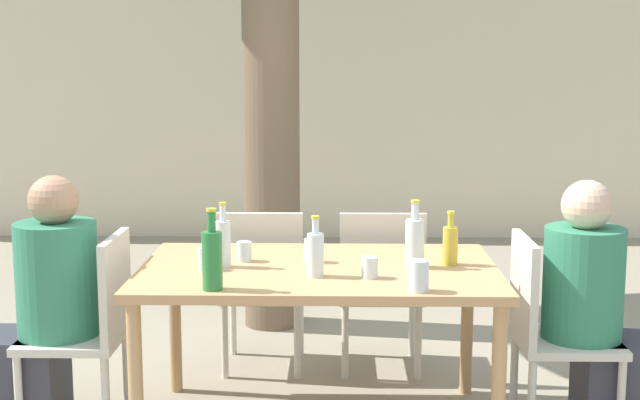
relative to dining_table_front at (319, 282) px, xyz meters
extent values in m
cube|color=beige|center=(0.00, 4.42, 0.72)|extent=(10.00, 0.08, 2.80)
cylinder|color=brown|center=(-0.32, 1.60, 0.55)|extent=(0.35, 0.35, 2.45)
cube|color=tan|center=(0.00, 0.00, 0.05)|extent=(1.57, 0.99, 0.04)
cylinder|color=tan|center=(-0.73, -0.44, -0.32)|extent=(0.06, 0.06, 0.71)
cylinder|color=tan|center=(0.73, -0.44, -0.32)|extent=(0.06, 0.06, 0.71)
cylinder|color=tan|center=(-0.73, 0.44, -0.32)|extent=(0.06, 0.06, 0.71)
cylinder|color=tan|center=(0.73, 0.44, -0.32)|extent=(0.06, 0.06, 0.71)
cube|color=beige|center=(-1.11, 0.00, -0.26)|extent=(0.44, 0.44, 0.04)
cube|color=beige|center=(-0.91, 0.00, -0.02)|extent=(0.04, 0.44, 0.45)
cylinder|color=beige|center=(-1.30, 0.19, -0.48)|extent=(0.04, 0.04, 0.40)
cylinder|color=beige|center=(-1.30, -0.19, -0.48)|extent=(0.04, 0.04, 0.40)
cylinder|color=beige|center=(-0.92, 0.19, -0.48)|extent=(0.04, 0.04, 0.40)
cylinder|color=beige|center=(-0.92, -0.19, -0.48)|extent=(0.04, 0.04, 0.40)
cube|color=beige|center=(1.11, 0.00, -0.26)|extent=(0.44, 0.44, 0.04)
cube|color=beige|center=(0.91, 0.00, -0.02)|extent=(0.04, 0.44, 0.45)
cylinder|color=beige|center=(1.30, 0.19, -0.48)|extent=(0.04, 0.04, 0.40)
cylinder|color=beige|center=(0.92, 0.19, -0.48)|extent=(0.04, 0.04, 0.40)
cube|color=beige|center=(-0.31, 0.82, -0.26)|extent=(0.44, 0.44, 0.04)
cube|color=beige|center=(-0.31, 0.62, -0.02)|extent=(0.44, 0.04, 0.45)
cylinder|color=beige|center=(-0.12, 1.01, -0.48)|extent=(0.04, 0.04, 0.40)
cylinder|color=beige|center=(-0.50, 1.01, -0.48)|extent=(0.04, 0.04, 0.40)
cylinder|color=beige|center=(-0.12, 0.63, -0.48)|extent=(0.04, 0.04, 0.40)
cylinder|color=beige|center=(-0.50, 0.63, -0.48)|extent=(0.04, 0.04, 0.40)
cube|color=beige|center=(0.31, 0.82, -0.26)|extent=(0.44, 0.44, 0.04)
cube|color=beige|center=(0.31, 0.62, -0.02)|extent=(0.44, 0.04, 0.45)
cylinder|color=beige|center=(0.50, 1.01, -0.48)|extent=(0.04, 0.04, 0.40)
cylinder|color=beige|center=(0.12, 1.01, -0.48)|extent=(0.04, 0.04, 0.40)
cylinder|color=beige|center=(0.50, 0.63, -0.48)|extent=(0.04, 0.04, 0.40)
cylinder|color=beige|center=(0.12, 0.63, -0.48)|extent=(0.04, 0.04, 0.40)
cube|color=#383842|center=(-1.37, 0.00, -0.46)|extent=(0.40, 0.32, 0.43)
cylinder|color=#337F5B|center=(-1.17, 0.00, 0.01)|extent=(0.36, 0.36, 0.51)
sphere|color=tan|center=(-1.17, 0.00, 0.37)|extent=(0.22, 0.22, 0.22)
cube|color=#383842|center=(1.37, 0.00, -0.46)|extent=(0.40, 0.32, 0.43)
cylinder|color=#337F5B|center=(1.17, 0.00, 0.00)|extent=(0.35, 0.35, 0.50)
sphere|color=beige|center=(1.17, 0.00, 0.35)|extent=(0.22, 0.22, 0.22)
cylinder|color=silver|center=(-0.42, -0.02, 0.17)|extent=(0.07, 0.07, 0.20)
cylinder|color=silver|center=(-0.42, -0.02, 0.31)|extent=(0.03, 0.03, 0.07)
cylinder|color=gold|center=(-0.42, -0.02, 0.36)|extent=(0.03, 0.03, 0.01)
cylinder|color=gold|center=(0.58, 0.04, 0.16)|extent=(0.07, 0.07, 0.17)
cylinder|color=gold|center=(0.58, 0.04, 0.27)|extent=(0.03, 0.03, 0.06)
cylinder|color=gold|center=(0.58, 0.04, 0.31)|extent=(0.03, 0.03, 0.01)
cylinder|color=silver|center=(0.42, -0.01, 0.18)|extent=(0.08, 0.08, 0.21)
cylinder|color=silver|center=(0.42, -0.01, 0.32)|extent=(0.03, 0.03, 0.07)
cylinder|color=gold|center=(0.42, -0.01, 0.37)|extent=(0.04, 0.04, 0.01)
cylinder|color=silver|center=(-0.01, -0.18, 0.16)|extent=(0.07, 0.07, 0.18)
cylinder|color=silver|center=(-0.01, -0.18, 0.29)|extent=(0.03, 0.03, 0.06)
cylinder|color=gold|center=(-0.01, -0.18, 0.33)|extent=(0.03, 0.03, 0.01)
cylinder|color=#287A38|center=(-0.41, -0.41, 0.19)|extent=(0.08, 0.08, 0.23)
cylinder|color=#287A38|center=(-0.41, -0.41, 0.35)|extent=(0.03, 0.03, 0.08)
cylinder|color=gold|center=(-0.41, -0.41, 0.39)|extent=(0.04, 0.04, 0.01)
cylinder|color=silver|center=(-0.49, -0.07, 0.12)|extent=(0.07, 0.07, 0.10)
cylinder|color=silver|center=(-0.34, 0.10, 0.12)|extent=(0.07, 0.07, 0.09)
cylinder|color=silver|center=(0.40, -0.42, 0.14)|extent=(0.08, 0.08, 0.12)
cylinder|color=silver|center=(-0.04, 0.08, 0.13)|extent=(0.06, 0.06, 0.11)
cylinder|color=silver|center=(0.22, -0.20, 0.12)|extent=(0.07, 0.07, 0.09)
camera|label=1|loc=(0.08, -3.83, 0.98)|focal=50.00mm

